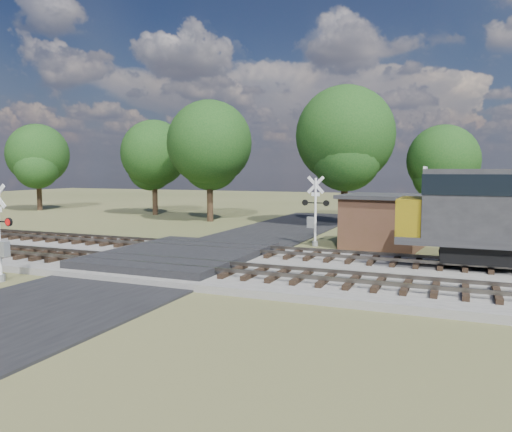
% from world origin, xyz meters
% --- Properties ---
extents(ground, '(160.00, 160.00, 0.00)m').
position_xyz_m(ground, '(0.00, 0.00, 0.00)').
color(ground, '#474F2A').
rests_on(ground, ground).
extents(ballast_bed, '(140.00, 10.00, 0.30)m').
position_xyz_m(ballast_bed, '(10.00, 0.50, 0.15)').
color(ballast_bed, gray).
rests_on(ballast_bed, ground).
extents(road, '(7.00, 60.00, 0.08)m').
position_xyz_m(road, '(0.00, 0.00, 0.04)').
color(road, black).
rests_on(road, ground).
extents(crossing_panel, '(7.00, 9.00, 0.62)m').
position_xyz_m(crossing_panel, '(0.00, 0.50, 0.32)').
color(crossing_panel, '#262628').
rests_on(crossing_panel, ground).
extents(track_near, '(140.00, 2.60, 0.33)m').
position_xyz_m(track_near, '(3.12, -2.00, 0.41)').
color(track_near, black).
rests_on(track_near, ballast_bed).
extents(track_far, '(140.00, 2.60, 0.33)m').
position_xyz_m(track_far, '(3.12, 3.00, 0.41)').
color(track_far, black).
rests_on(track_far, ballast_bed).
extents(crossing_signal_near, '(1.64, 0.35, 4.06)m').
position_xyz_m(crossing_signal_near, '(-4.70, -5.97, 1.69)').
color(crossing_signal_near, silver).
rests_on(crossing_signal_near, ground).
extents(crossing_signal_far, '(1.72, 0.37, 4.26)m').
position_xyz_m(crossing_signal_far, '(4.54, 8.39, 1.77)').
color(crossing_signal_far, silver).
rests_on(crossing_signal_far, ground).
extents(equipment_shed, '(5.15, 5.15, 3.17)m').
position_xyz_m(equipment_shed, '(8.54, 9.33, 1.61)').
color(equipment_shed, '#49301F').
rests_on(equipment_shed, ground).
extents(treeline, '(81.46, 10.96, 11.39)m').
position_xyz_m(treeline, '(7.62, 20.49, 6.71)').
color(treeline, black).
rests_on(treeline, ground).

